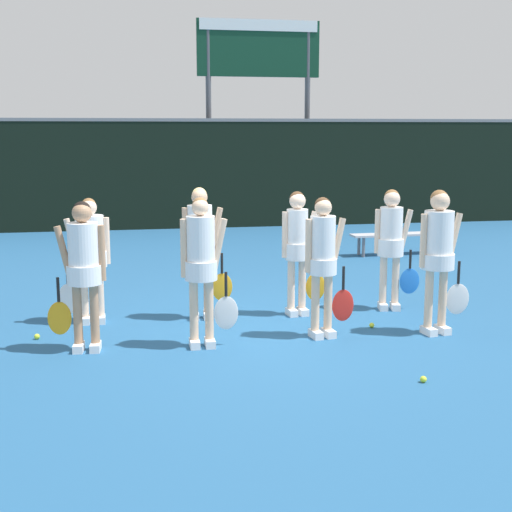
# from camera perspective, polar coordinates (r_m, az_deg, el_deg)

# --- Properties ---
(ground_plane) EXTENTS (140.00, 140.00, 0.00)m
(ground_plane) POSITION_cam_1_polar(r_m,az_deg,el_deg) (9.03, 0.12, -5.72)
(ground_plane) COLOR #235684
(fence_windscreen) EXTENTS (60.00, 0.08, 2.74)m
(fence_windscreen) POSITION_cam_1_polar(r_m,az_deg,el_deg) (17.99, -5.33, 6.59)
(fence_windscreen) COLOR black
(fence_windscreen) RESTS_ON ground_plane
(scoreboard) EXTENTS (3.21, 0.15, 5.24)m
(scoreboard) POSITION_cam_1_polar(r_m,az_deg,el_deg) (19.10, 0.21, 14.81)
(scoreboard) COLOR #515156
(scoreboard) RESTS_ON ground_plane
(bench_courtside) EXTENTS (2.11, 0.44, 0.43)m
(bench_courtside) POSITION_cam_1_polar(r_m,az_deg,el_deg) (14.48, 11.61, 1.59)
(bench_courtside) COLOR #B2B2B7
(bench_courtside) RESTS_ON ground_plane
(player_0) EXTENTS (0.66, 0.39, 1.69)m
(player_0) POSITION_cam_1_polar(r_m,az_deg,el_deg) (8.10, -13.65, -0.57)
(player_0) COLOR tan
(player_0) RESTS_ON ground_plane
(player_1) EXTENTS (0.65, 0.37, 1.72)m
(player_1) POSITION_cam_1_polar(r_m,az_deg,el_deg) (8.04, -4.38, -0.35)
(player_1) COLOR beige
(player_1) RESTS_ON ground_plane
(player_2) EXTENTS (0.62, 0.35, 1.68)m
(player_2) POSITION_cam_1_polar(r_m,az_deg,el_deg) (8.45, 5.39, -0.02)
(player_2) COLOR beige
(player_2) RESTS_ON ground_plane
(player_3) EXTENTS (0.69, 0.40, 1.76)m
(player_3) POSITION_cam_1_polar(r_m,az_deg,el_deg) (8.82, 14.39, 0.61)
(player_3) COLOR beige
(player_3) RESTS_ON ground_plane
(player_4) EXTENTS (0.67, 0.41, 1.61)m
(player_4) POSITION_cam_1_polar(r_m,az_deg,el_deg) (9.28, -13.15, 0.46)
(player_4) COLOR beige
(player_4) RESTS_ON ground_plane
(player_5) EXTENTS (0.64, 0.37, 1.73)m
(player_5) POSITION_cam_1_polar(r_m,az_deg,el_deg) (9.27, -4.46, 1.13)
(player_5) COLOR tan
(player_5) RESTS_ON ground_plane
(player_6) EXTENTS (0.61, 0.32, 1.66)m
(player_6) POSITION_cam_1_polar(r_m,az_deg,el_deg) (9.45, 3.35, 1.02)
(player_6) COLOR beige
(player_6) RESTS_ON ground_plane
(player_7) EXTENTS (0.63, 0.36, 1.66)m
(player_7) POSITION_cam_1_polar(r_m,az_deg,el_deg) (9.91, 10.77, 1.33)
(player_7) COLOR beige
(player_7) RESTS_ON ground_plane
(tennis_ball_0) EXTENTS (0.07, 0.07, 0.07)m
(tennis_ball_0) POSITION_cam_1_polar(r_m,az_deg,el_deg) (7.31, 13.24, -9.57)
(tennis_ball_0) COLOR #CCE033
(tennis_ball_0) RESTS_ON ground_plane
(tennis_ball_1) EXTENTS (0.06, 0.06, 0.06)m
(tennis_ball_1) POSITION_cam_1_polar(r_m,az_deg,el_deg) (9.12, 9.25, -5.49)
(tennis_ball_1) COLOR #CCE033
(tennis_ball_1) RESTS_ON ground_plane
(tennis_ball_2) EXTENTS (0.07, 0.07, 0.07)m
(tennis_ball_2) POSITION_cam_1_polar(r_m,az_deg,el_deg) (8.91, -17.12, -6.17)
(tennis_ball_2) COLOR #CCE033
(tennis_ball_2) RESTS_ON ground_plane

